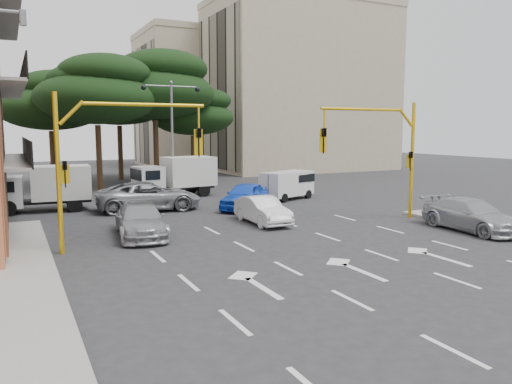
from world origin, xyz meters
TOP-DOWN VIEW (x-y plane):
  - ground at (0.00, 0.00)m, footprint 120.00×120.00m
  - median_strip at (0.00, 16.00)m, footprint 1.40×6.00m
  - apartment_beige_near at (19.95, 32.00)m, footprint 20.20×12.15m
  - apartment_beige_far at (12.95, 44.00)m, footprint 16.20×12.15m
  - pine_left_near at (-3.94, 21.96)m, footprint 9.15×9.15m
  - pine_center at (1.06, 23.96)m, footprint 9.98×9.98m
  - pine_left_far at (-6.94, 25.96)m, footprint 8.32×8.32m
  - pine_right at (5.06, 25.96)m, footprint 7.49×7.49m
  - pine_back at (-0.94, 28.96)m, footprint 9.15×9.15m
  - signal_mast_right at (6.80, 1.99)m, footprint 5.79×0.37m
  - signal_mast_left at (-6.80, 1.99)m, footprint 5.79×0.37m
  - street_lamp_center at (0.00, 16.00)m, footprint 4.16×0.36m
  - car_white_hatch at (0.90, 4.05)m, footprint 1.47×4.06m
  - car_blue_compact at (2.04, 8.49)m, footprint 4.48×4.47m
  - car_silver_wagon at (-5.20, 3.75)m, footprint 2.63×5.14m
  - car_silver_cross_a at (-3.12, 10.51)m, footprint 6.16×3.30m
  - car_silver_parked at (8.70, -1.80)m, footprint 2.27×5.11m
  - van_white at (6.25, 10.92)m, footprint 4.14×2.94m
  - box_truck_a at (-8.55, 12.79)m, footprint 5.37×2.52m
  - box_truck_b at (0.01, 15.50)m, footprint 5.76×2.87m

SIDE VIEW (x-z plane):
  - ground at x=0.00m, z-range 0.00..0.00m
  - median_strip at x=0.00m, z-range 0.00..0.15m
  - car_white_hatch at x=0.90m, z-range 0.00..1.33m
  - car_silver_wagon at x=-5.20m, z-range 0.00..1.43m
  - car_silver_parked at x=8.70m, z-range 0.00..1.46m
  - car_blue_compact at x=2.04m, z-range 0.00..1.54m
  - car_silver_cross_a at x=-3.12m, z-range 0.00..1.65m
  - van_white at x=6.25m, z-range 0.00..1.89m
  - box_truck_a at x=-8.55m, z-range 0.00..2.58m
  - box_truck_b at x=0.01m, z-range 0.00..2.73m
  - signal_mast_right at x=6.80m, z-range 0.88..6.88m
  - signal_mast_left at x=-6.80m, z-range 0.88..6.88m
  - street_lamp_center at x=0.00m, z-range 1.54..9.31m
  - pine_right at x=5.06m, z-range 2.03..10.40m
  - pine_left_far at x=-6.94m, z-range 2.26..11.56m
  - pine_left_near at x=-3.94m, z-range 2.49..12.72m
  - pine_back at x=-0.94m, z-range 2.49..12.72m
  - pine_center at x=1.06m, z-range 2.72..13.88m
  - apartment_beige_far at x=12.95m, z-range 0.00..16.70m
  - apartment_beige_near at x=19.95m, z-range 0.00..18.70m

